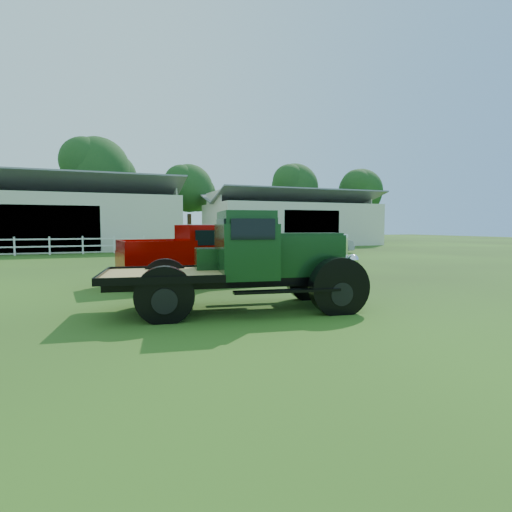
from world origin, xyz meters
name	(u,v)px	position (x,y,z in m)	size (l,w,h in m)	color
ground	(266,301)	(0.00, 0.00, 0.00)	(120.00, 120.00, 0.00)	#293717
shed_left	(57,214)	(-7.00, 26.00, 2.80)	(18.80, 10.20, 5.60)	beige
shed_right	(290,219)	(14.00, 27.00, 2.60)	(16.80, 9.20, 5.20)	beige
fence_rail	(32,246)	(-8.00, 20.00, 0.60)	(14.20, 0.16, 1.20)	white
tree_b	(98,187)	(-4.00, 34.00, 5.75)	(6.90, 6.90, 11.50)	#123C13
tree_c	(189,201)	(5.00, 33.00, 4.50)	(5.40, 5.40, 9.00)	#123C13
tree_d	(295,200)	(18.00, 34.00, 5.00)	(6.00, 6.00, 10.00)	#123C13
tree_e	(360,202)	(26.00, 32.00, 4.75)	(5.70, 5.70, 9.50)	#123C13
vintage_flatbed	(241,261)	(-0.95, -0.79, 1.11)	(5.61, 2.22, 2.22)	#123517
red_pickup	(201,253)	(-0.79, 3.74, 0.98)	(5.38, 2.07, 1.96)	#980300
white_pickup	(239,251)	(1.64, 6.91, 0.81)	(4.40, 1.71, 1.62)	beige
misc_car_blue	(248,245)	(4.56, 13.69, 0.73)	(1.73, 4.31, 1.47)	#0E29A0
misc_car_grey	(323,243)	(10.44, 14.67, 0.71)	(1.50, 4.30, 1.42)	gray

